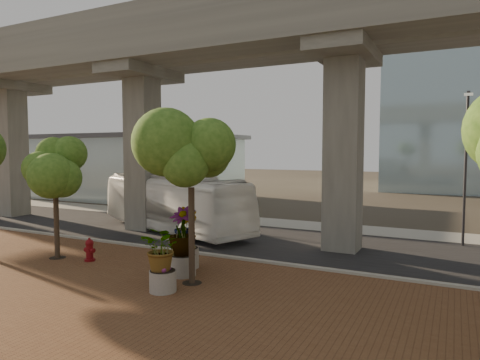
% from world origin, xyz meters
% --- Properties ---
extents(ground, '(160.00, 160.00, 0.00)m').
position_xyz_m(ground, '(0.00, 0.00, 0.00)').
color(ground, '#342F26').
rests_on(ground, ground).
extents(brick_plaza, '(70.00, 13.00, 0.06)m').
position_xyz_m(brick_plaza, '(0.00, -8.00, 0.03)').
color(brick_plaza, brown).
rests_on(brick_plaza, ground).
extents(asphalt_road, '(90.00, 8.00, 0.04)m').
position_xyz_m(asphalt_road, '(0.00, 2.00, 0.02)').
color(asphalt_road, black).
rests_on(asphalt_road, ground).
extents(curb_strip, '(70.00, 0.25, 0.16)m').
position_xyz_m(curb_strip, '(0.00, -2.00, 0.08)').
color(curb_strip, '#9F9D94').
rests_on(curb_strip, ground).
extents(far_sidewalk, '(90.00, 3.00, 0.06)m').
position_xyz_m(far_sidewalk, '(0.00, 7.50, 0.03)').
color(far_sidewalk, '#9F9D94').
rests_on(far_sidewalk, ground).
extents(transit_viaduct, '(72.00, 5.60, 12.40)m').
position_xyz_m(transit_viaduct, '(0.00, 2.00, 7.29)').
color(transit_viaduct, gray).
rests_on(transit_viaduct, ground).
extents(station_pavilion, '(23.00, 13.00, 6.30)m').
position_xyz_m(station_pavilion, '(-20.00, 16.00, 3.22)').
color(station_pavilion, silver).
rests_on(station_pavilion, ground).
extents(transit_bus, '(12.13, 7.06, 3.33)m').
position_xyz_m(transit_bus, '(-4.06, 2.31, 1.66)').
color(transit_bus, white).
rests_on(transit_bus, ground).
extents(fire_hydrant, '(0.49, 0.45, 0.99)m').
position_xyz_m(fire_hydrant, '(-3.08, -5.10, 0.53)').
color(fire_hydrant, maroon).
rests_on(fire_hydrant, ground).
extents(planter_front, '(2.01, 2.01, 2.21)m').
position_xyz_m(planter_front, '(2.12, -6.90, 1.40)').
color(planter_front, '#ADA89C').
rests_on(planter_front, ground).
extents(planter_right, '(2.44, 2.44, 2.60)m').
position_xyz_m(planter_right, '(1.68, -5.08, 1.64)').
color(planter_right, '#9F9C90').
rests_on(planter_right, ground).
extents(planter_left, '(2.30, 2.30, 2.53)m').
position_xyz_m(planter_left, '(1.18, -4.12, 1.59)').
color(planter_left, '#AAA49A').
rests_on(planter_left, ground).
extents(street_tree_near_west, '(3.17, 3.17, 5.47)m').
position_xyz_m(street_tree_near_west, '(-4.74, -5.36, 4.06)').
color(street_tree_near_west, '#4E3A2C').
rests_on(street_tree_near_west, ground).
extents(street_tree_near_east, '(3.59, 3.59, 6.11)m').
position_xyz_m(street_tree_near_east, '(2.50, -5.70, 4.51)').
color(street_tree_near_east, '#4E3A2C').
rests_on(street_tree_near_east, ground).
extents(streetlamp_west, '(0.41, 1.19, 8.19)m').
position_xyz_m(streetlamp_west, '(-8.78, 5.45, 4.78)').
color(streetlamp_west, '#2E2E34').
rests_on(streetlamp_west, ground).
extents(streetlamp_east, '(0.37, 1.09, 7.51)m').
position_xyz_m(streetlamp_east, '(11.19, 5.40, 4.39)').
color(streetlamp_east, '#2A2A2E').
rests_on(streetlamp_east, ground).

